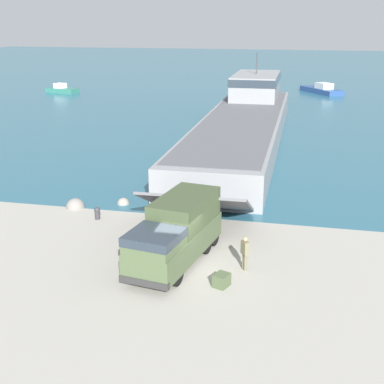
{
  "coord_description": "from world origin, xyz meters",
  "views": [
    {
      "loc": [
        5.21,
        -22.25,
        11.42
      ],
      "look_at": [
        -0.97,
        5.25,
        2.22
      ],
      "focal_mm": 50.0,
      "sensor_mm": 36.0,
      "label": 1
    }
  ],
  "objects": [
    {
      "name": "shoreline_rock_a",
      "position": [
        -6.24,
        8.49,
        0.0
      ],
      "size": [
        0.8,
        0.8,
        0.8
      ],
      "primitive_type": "sphere",
      "color": "gray",
      "rests_on": "ground_plane"
    },
    {
      "name": "soldier_on_ramp",
      "position": [
        2.6,
        0.77,
        0.97
      ],
      "size": [
        0.45,
        0.5,
        1.68
      ],
      "rotation": [
        0.0,
        0.0,
        3.76
      ],
      "color": "#6B664C",
      "rests_on": "ground_plane"
    },
    {
      "name": "cargo_crate",
      "position": [
        1.81,
        -1.09,
        0.3
      ],
      "size": [
        0.81,
        0.88,
        0.59
      ],
      "primitive_type": "cube",
      "rotation": [
        0.0,
        0.0,
        -0.38
      ],
      "color": "#475638",
      "rests_on": "ground_plane"
    },
    {
      "name": "moored_boat_a",
      "position": [
        6.59,
        65.94,
        0.55
      ],
      "size": [
        6.93,
        8.41,
        1.66
      ],
      "rotation": [
        0.0,
        0.0,
        0.6
      ],
      "color": "navy",
      "rests_on": "ground_plane"
    },
    {
      "name": "military_truck",
      "position": [
        -0.79,
        0.92,
        1.57
      ],
      "size": [
        3.46,
        7.2,
        3.06
      ],
      "rotation": [
        0.0,
        0.0,
        -1.74
      ],
      "color": "#475638",
      "rests_on": "ground_plane"
    },
    {
      "name": "moored_boat_c",
      "position": [
        -34.01,
        57.36,
        0.5
      ],
      "size": [
        5.64,
        3.38,
        1.51
      ],
      "rotation": [
        0.0,
        0.0,
        4.45
      ],
      "color": "#2D7060",
      "rests_on": "ground_plane"
    },
    {
      "name": "mooring_bollard",
      "position": [
        -6.81,
        5.57,
        0.41
      ],
      "size": [
        0.36,
        0.36,
        0.75
      ],
      "color": "#333338",
      "rests_on": "ground_plane"
    },
    {
      "name": "ground_plane",
      "position": [
        0.0,
        0.0,
        0.0
      ],
      "size": [
        240.0,
        240.0,
        0.0
      ],
      "primitive_type": "plane",
      "color": "#9E998E"
    },
    {
      "name": "landing_craft",
      "position": [
        -1.17,
        30.39,
        1.88
      ],
      "size": [
        7.7,
        43.22,
        7.65
      ],
      "rotation": [
        0.0,
        0.0,
        0.01
      ],
      "color": "gray",
      "rests_on": "ground_plane"
    },
    {
      "name": "shoreline_rock_b",
      "position": [
        -8.97,
        7.18,
        0.0
      ],
      "size": [
        1.19,
        1.19,
        1.19
      ],
      "primitive_type": "sphere",
      "color": "gray",
      "rests_on": "ground_plane"
    },
    {
      "name": "water_surface",
      "position": [
        0.0,
        97.14,
        0.0
      ],
      "size": [
        240.0,
        180.0,
        0.01
      ],
      "primitive_type": "cube",
      "color": "#285B70",
      "rests_on": "ground_plane"
    }
  ]
}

